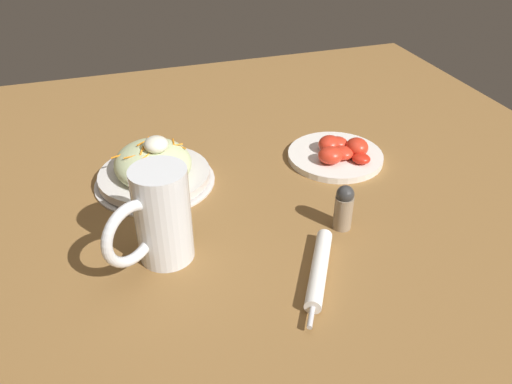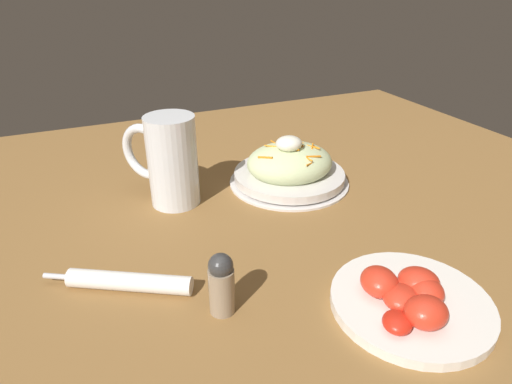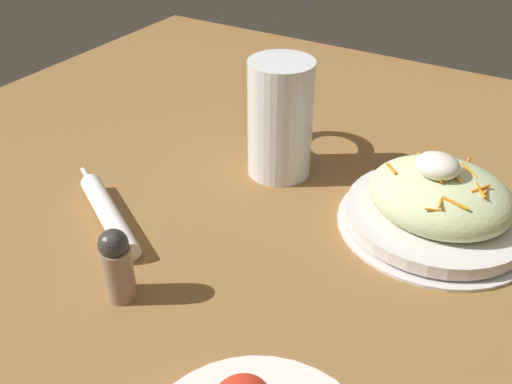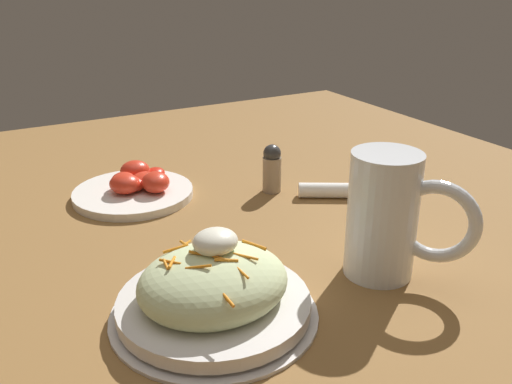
# 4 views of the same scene
# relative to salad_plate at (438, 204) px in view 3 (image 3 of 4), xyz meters

# --- Properties ---
(ground_plane) EXTENTS (1.43, 1.43, 0.00)m
(ground_plane) POSITION_rel_salad_plate_xyz_m (0.09, 0.19, -0.03)
(ground_plane) COLOR olive
(salad_plate) EXTENTS (0.23, 0.23, 0.10)m
(salad_plate) POSITION_rel_salad_plate_xyz_m (0.00, 0.00, 0.00)
(salad_plate) COLOR silver
(salad_plate) RESTS_ON ground_plane
(beer_mug) EXTENTS (0.12, 0.14, 0.16)m
(beer_mug) POSITION_rel_salad_plate_xyz_m (0.23, -0.02, 0.04)
(beer_mug) COLOR white
(beer_mug) RESTS_ON ground_plane
(napkin_roll) EXTENTS (0.18, 0.12, 0.03)m
(napkin_roll) POSITION_rel_salad_plate_xyz_m (0.34, 0.20, -0.02)
(napkin_roll) COLOR white
(napkin_roll) RESTS_ON ground_plane
(salt_shaker) EXTENTS (0.03, 0.03, 0.08)m
(salt_shaker) POSITION_rel_salad_plate_xyz_m (0.24, 0.29, 0.01)
(salt_shaker) COLOR gray
(salt_shaker) RESTS_ON ground_plane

